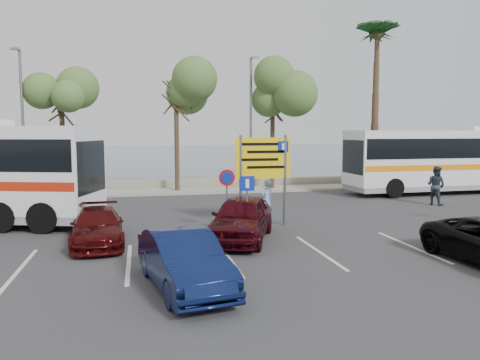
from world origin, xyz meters
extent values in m
plane|color=#363639|center=(0.00, 0.00, 0.00)|extent=(120.00, 120.00, 0.00)
cube|color=#9C9A8E|center=(0.00, 14.00, 0.07)|extent=(44.00, 2.40, 0.15)
cube|color=gray|center=(0.00, 16.00, 0.30)|extent=(48.00, 0.80, 0.60)
plane|color=#45586F|center=(0.00, 60.00, 0.01)|extent=(140.00, 140.00, 0.00)
cylinder|color=#382619|center=(-8.00, 14.00, 2.67)|extent=(0.28, 0.28, 5.04)
cylinder|color=#382619|center=(-1.50, 14.00, 2.95)|extent=(0.28, 0.28, 5.60)
cylinder|color=#382619|center=(4.50, 14.00, 2.74)|extent=(0.28, 0.28, 5.18)
cylinder|color=#382619|center=(11.50, 14.00, 5.15)|extent=(0.48, 0.48, 10.00)
cylinder|color=slate|center=(-10.00, 13.60, 4.15)|extent=(0.16, 0.16, 8.00)
cylinder|color=slate|center=(-10.00, 13.15, 8.10)|extent=(0.12, 0.90, 0.12)
cube|color=slate|center=(-10.00, 12.65, 8.05)|extent=(0.45, 0.25, 0.12)
cylinder|color=slate|center=(3.00, 13.60, 4.15)|extent=(0.16, 0.16, 8.00)
cylinder|color=slate|center=(3.00, 13.15, 8.10)|extent=(0.12, 0.90, 0.12)
cube|color=slate|center=(3.00, 12.65, 8.05)|extent=(0.45, 0.25, 0.12)
cylinder|color=slate|center=(0.10, 3.20, 1.80)|extent=(0.12, 0.12, 3.60)
cylinder|color=slate|center=(1.90, 3.20, 1.80)|extent=(0.12, 0.12, 3.60)
cube|color=yellow|center=(1.00, 3.20, 2.70)|extent=(2.20, 0.06, 1.60)
cube|color=#0C2699|center=(1.80, 3.16, 3.15)|extent=(0.42, 0.01, 0.42)
cylinder|color=slate|center=(-0.60, 2.40, 1.10)|extent=(0.07, 0.07, 2.20)
cylinder|color=#B20C0C|center=(-0.60, 2.37, 2.05)|extent=(0.60, 0.03, 0.60)
cylinder|color=slate|center=(-0.20, 0.80, 1.10)|extent=(0.07, 0.07, 2.20)
cube|color=#0C2699|center=(-0.20, 0.78, 2.00)|extent=(0.50, 0.03, 0.50)
cube|color=white|center=(14.69, 10.50, 2.19)|extent=(13.01, 3.08, 3.18)
cube|color=black|center=(14.69, 10.50, 2.75)|extent=(12.76, 3.11, 1.13)
cube|color=orange|center=(14.69, 10.50, 1.67)|extent=(12.89, 3.11, 0.32)
cube|color=gray|center=(14.69, 10.50, 0.59)|extent=(12.88, 3.05, 0.59)
cube|color=white|center=(14.69, 10.50, 3.91)|extent=(2.20, 1.78, 0.26)
imported|color=#0F1B49|center=(-2.75, -3.50, 0.68)|extent=(2.20, 4.35, 1.37)
imported|color=#4A0C0C|center=(-5.15, 1.50, 0.59)|extent=(1.94, 4.20, 1.19)
imported|color=#430912|center=(-0.35, 1.07, 0.77)|extent=(3.40, 4.87, 1.54)
imported|color=#9DB3E4|center=(1.39, 4.05, 0.89)|extent=(0.77, 0.71, 1.78)
imported|color=#2F3546|center=(10.98, 6.50, 0.99)|extent=(1.09, 1.19, 1.98)
camera|label=1|loc=(-3.74, -14.44, 3.78)|focal=35.00mm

